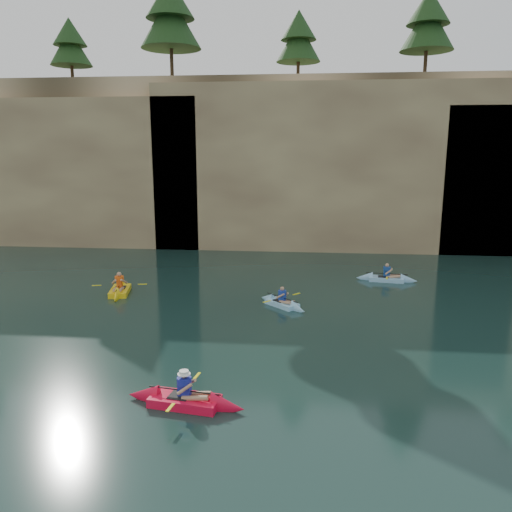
# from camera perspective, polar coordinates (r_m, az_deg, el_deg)

# --- Properties ---
(ground) EXTENTS (160.00, 160.00, 0.00)m
(ground) POSITION_cam_1_polar(r_m,az_deg,el_deg) (13.39, 3.93, -18.14)
(ground) COLOR black
(ground) RESTS_ON ground
(cliff) EXTENTS (70.00, 16.00, 12.00)m
(cliff) POSITION_cam_1_polar(r_m,az_deg,el_deg) (41.59, 5.45, 10.96)
(cliff) COLOR tan
(cliff) RESTS_ON ground
(cliff_slab_west) EXTENTS (26.00, 2.40, 10.56)m
(cliff_slab_west) POSITION_cam_1_polar(r_m,az_deg,el_deg) (39.78, -25.24, 8.80)
(cliff_slab_west) COLOR tan
(cliff_slab_west) RESTS_ON ground
(cliff_slab_center) EXTENTS (24.00, 2.40, 11.40)m
(cliff_slab_center) POSITION_cam_1_polar(r_m,az_deg,el_deg) (34.24, 8.75, 10.16)
(cliff_slab_center) COLOR tan
(cliff_slab_center) RESTS_ON ground
(sea_cave_west) EXTENTS (4.50, 1.00, 4.00)m
(sea_cave_west) POSITION_cam_1_polar(r_m,az_deg,el_deg) (38.49, -22.74, 4.03)
(sea_cave_west) COLOR black
(sea_cave_west) RESTS_ON ground
(sea_cave_center) EXTENTS (3.50, 1.00, 3.20)m
(sea_cave_center) POSITION_cam_1_polar(r_m,az_deg,el_deg) (34.19, -1.53, 3.39)
(sea_cave_center) COLOR black
(sea_cave_center) RESTS_ON ground
(sea_cave_east) EXTENTS (5.00, 1.00, 4.50)m
(sea_cave_east) POSITION_cam_1_polar(r_m,az_deg,el_deg) (35.19, 21.77, 3.85)
(sea_cave_east) COLOR black
(sea_cave_east) RESTS_ON ground
(cliff_pines) EXTENTS (56.00, 6.00, 7.83)m
(cliff_pines) POSITION_cam_1_polar(r_m,az_deg,el_deg) (37.72, 5.72, 26.06)
(cliff_pines) COLOR black
(cliff_pines) RESTS_ON cliff
(main_kayaker) EXTENTS (3.40, 2.26, 1.24)m
(main_kayaker) POSITION_cam_1_polar(r_m,az_deg,el_deg) (14.04, -8.14, -15.95)
(main_kayaker) COLOR red
(main_kayaker) RESTS_ON ground
(kayaker_ltblue_near) EXTENTS (2.45, 2.41, 1.09)m
(kayaker_ltblue_near) POSITION_cam_1_polar(r_m,az_deg,el_deg) (22.05, 3.00, -5.39)
(kayaker_ltblue_near) COLOR #98DAFF
(kayaker_ltblue_near) RESTS_ON ground
(kayaker_yellow) EXTENTS (2.52, 3.28, 1.31)m
(kayaker_yellow) POSITION_cam_1_polar(r_m,az_deg,el_deg) (24.76, -15.28, -3.79)
(kayaker_yellow) COLOR yellow
(kayaker_yellow) RESTS_ON ground
(kayaker_ltblue_mid) EXTENTS (3.18, 2.33, 1.18)m
(kayaker_ltblue_mid) POSITION_cam_1_polar(r_m,az_deg,el_deg) (26.99, 14.67, -2.49)
(kayaker_ltblue_mid) COLOR #90CAF1
(kayaker_ltblue_mid) RESTS_ON ground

